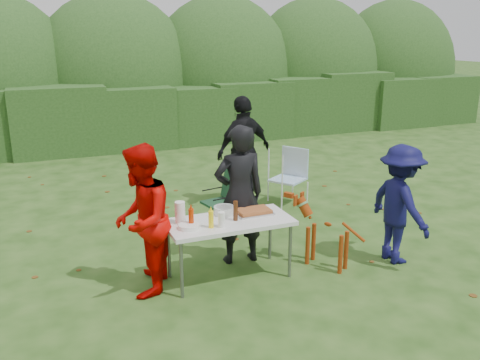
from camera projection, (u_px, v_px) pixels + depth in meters
name	position (u px, v px, depth m)	size (l,w,h in m)	color
ground	(250.00, 276.00, 6.26)	(80.00, 80.00, 0.00)	#1E4211
hedge_row	(128.00, 114.00, 13.13)	(22.00, 1.40, 1.70)	#23471C
shrub_backdrop	(116.00, 80.00, 14.34)	(20.00, 2.60, 3.20)	#3D6628
folding_table	(229.00, 224.00, 6.06)	(1.50, 0.70, 0.74)	silver
person_cook	(239.00, 195.00, 6.44)	(0.66, 0.43, 1.81)	black
person_red_jacket	(142.00, 221.00, 5.67)	(0.84, 0.66, 1.73)	#C70400
person_black_puffy	(244.00, 151.00, 8.65)	(1.10, 0.46, 1.88)	black
child	(400.00, 204.00, 6.49)	(1.00, 0.58, 1.55)	#0D0D3E
dog	(327.00, 234.00, 6.40)	(0.92, 0.37, 0.87)	#87310C
camping_chair	(221.00, 200.00, 7.70)	(0.56, 0.56, 0.89)	#183E24
lawn_chair	(288.00, 177.00, 8.75)	(0.58, 0.58, 0.97)	#4B92C9
food_tray	(254.00, 213.00, 6.26)	(0.45, 0.30, 0.02)	#B7B7BA
focaccia_bread	(254.00, 211.00, 6.25)	(0.40, 0.26, 0.04)	#A2572A
mustard_bottle	(211.00, 219.00, 5.78)	(0.06, 0.06, 0.20)	yellow
ketchup_bottle	(191.00, 218.00, 5.80)	(0.06, 0.06, 0.22)	#B72B04
beer_bottle	(236.00, 211.00, 6.00)	(0.06, 0.06, 0.24)	#47230F
paper_towel_roll	(180.00, 213.00, 5.92)	(0.12, 0.12, 0.26)	white
cup_stack	(222.00, 220.00, 5.80)	(0.08, 0.08, 0.18)	white
pasta_bowl	(224.00, 210.00, 6.22)	(0.26, 0.26, 0.10)	silver
plate_stack	(189.00, 226.00, 5.78)	(0.24, 0.24, 0.05)	white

